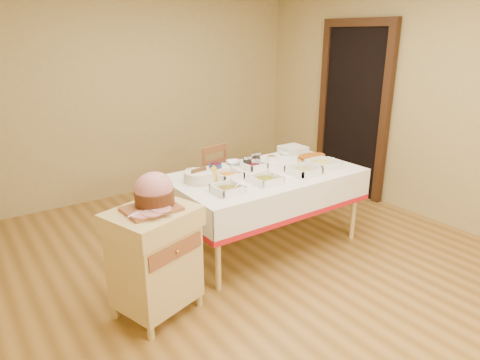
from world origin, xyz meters
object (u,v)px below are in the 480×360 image
at_px(butcher_cart, 155,256).
at_px(preserve_jar_left, 247,162).
at_px(ham_on_board, 154,193).
at_px(mustard_bottle, 214,174).
at_px(dining_chair, 222,182).
at_px(brass_platter, 312,158).
at_px(plate_stack, 293,150).
at_px(dining_table, 265,188).
at_px(bread_basket, 199,177).
at_px(preserve_jar_right, 256,159).

xyz_separation_m(butcher_cart, preserve_jar_left, (1.30, 0.64, 0.34)).
relative_size(butcher_cart, ham_on_board, 2.11).
xyz_separation_m(butcher_cart, mustard_bottle, (0.82, 0.48, 0.35)).
xyz_separation_m(ham_on_board, preserve_jar_left, (1.26, 0.60, -0.14)).
bearing_deg(dining_chair, mustard_bottle, -127.43).
distance_m(butcher_cart, brass_platter, 2.11).
distance_m(preserve_jar_left, mustard_bottle, 0.51).
bearing_deg(preserve_jar_left, plate_stack, 11.44).
xyz_separation_m(dining_table, ham_on_board, (-1.31, -0.37, 0.35)).
height_order(dining_table, plate_stack, plate_stack).
height_order(dining_chair, bread_basket, bread_basket).
height_order(butcher_cart, brass_platter, butcher_cart).
height_order(dining_table, ham_on_board, ham_on_board).
relative_size(ham_on_board, mustard_bottle, 2.54).
bearing_deg(dining_chair, bread_basket, -135.31).
bearing_deg(brass_platter, bread_basket, 177.11).
bearing_deg(ham_on_board, brass_platter, 12.30).
bearing_deg(dining_table, dining_chair, 88.43).
xyz_separation_m(dining_chair, brass_platter, (0.66, -0.74, 0.35)).
xyz_separation_m(butcher_cart, dining_chair, (1.38, 1.21, -0.05)).
xyz_separation_m(dining_chair, plate_stack, (0.67, -0.42, 0.37)).
bearing_deg(butcher_cart, mustard_bottle, 30.27).
bearing_deg(butcher_cart, ham_on_board, 38.13).
bearing_deg(plate_stack, dining_table, -150.88).
height_order(butcher_cart, ham_on_board, ham_on_board).
bearing_deg(dining_chair, plate_stack, -32.12).
bearing_deg(plate_stack, preserve_jar_left, -168.56).
height_order(mustard_bottle, bread_basket, mustard_bottle).
xyz_separation_m(preserve_jar_right, mustard_bottle, (-0.63, -0.20, 0.01)).
height_order(mustard_bottle, plate_stack, mustard_bottle).
relative_size(dining_chair, preserve_jar_right, 6.60).
relative_size(mustard_bottle, plate_stack, 0.62).
relative_size(butcher_cart, bread_basket, 3.15).
xyz_separation_m(dining_chair, ham_on_board, (-1.33, -1.17, 0.52)).
bearing_deg(bread_basket, preserve_jar_left, 9.58).
height_order(bread_basket, plate_stack, bread_basket).
bearing_deg(bread_basket, mustard_bottle, -24.78).
height_order(butcher_cart, preserve_jar_right, preserve_jar_right).
height_order(dining_chair, ham_on_board, ham_on_board).
xyz_separation_m(butcher_cart, brass_platter, (2.03, 0.47, 0.31)).
relative_size(butcher_cart, mustard_bottle, 5.36).
bearing_deg(brass_platter, preserve_jar_right, 160.18).
bearing_deg(plate_stack, mustard_bottle, -165.88).
distance_m(butcher_cart, mustard_bottle, 1.01).
distance_m(ham_on_board, plate_stack, 2.15).
bearing_deg(preserve_jar_right, mustard_bottle, -162.19).
xyz_separation_m(preserve_jar_left, preserve_jar_right, (0.14, 0.04, 0.00)).
bearing_deg(butcher_cart, bread_basket, 37.47).
xyz_separation_m(preserve_jar_right, bread_basket, (-0.75, -0.14, -0.01)).
bearing_deg(dining_chair, preserve_jar_left, -97.04).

